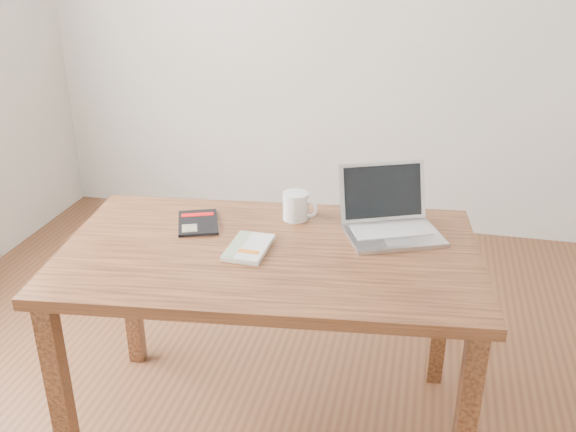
% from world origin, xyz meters
% --- Properties ---
extents(room, '(4.04, 4.04, 2.70)m').
position_xyz_m(room, '(-0.07, 0.00, 1.36)').
color(room, '#53301C').
rests_on(room, ground).
extents(desk, '(1.48, 0.95, 0.75)m').
position_xyz_m(desk, '(-0.15, 0.09, 0.66)').
color(desk, '#4F2C18').
rests_on(desk, ground).
extents(white_guidebook, '(0.13, 0.21, 0.02)m').
position_xyz_m(white_guidebook, '(-0.21, 0.07, 0.76)').
color(white_guidebook, silver).
rests_on(white_guidebook, desk).
extents(black_guidebook, '(0.21, 0.25, 0.01)m').
position_xyz_m(black_guidebook, '(-0.45, 0.23, 0.76)').
color(black_guidebook, black).
rests_on(black_guidebook, desk).
extents(laptop, '(0.41, 0.39, 0.22)m').
position_xyz_m(laptop, '(0.23, 0.32, 0.80)').
color(laptop, silver).
rests_on(laptop, desk).
extents(coffee_mug, '(0.13, 0.09, 0.10)m').
position_xyz_m(coffee_mug, '(-0.11, 0.35, 0.80)').
color(coffee_mug, white).
rests_on(coffee_mug, desk).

